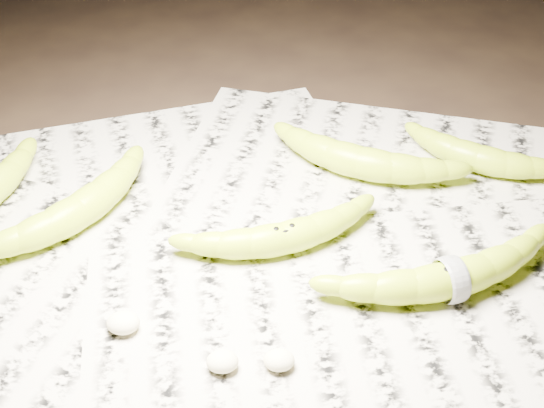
{
  "coord_description": "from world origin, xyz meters",
  "views": [
    {
      "loc": [
        -0.01,
        -0.61,
        0.56
      ],
      "look_at": [
        -0.01,
        0.02,
        0.05
      ],
      "focal_mm": 50.0,
      "sensor_mm": 36.0,
      "label": 1
    }
  ],
  "objects_px": {
    "banana_upper_a": "(360,160)",
    "banana_upper_b": "(479,156)",
    "banana_left_b": "(78,208)",
    "banana_taped": "(451,277)",
    "banana_center": "(283,235)"
  },
  "relations": [
    {
      "from": "banana_center",
      "to": "banana_upper_b",
      "type": "height_order",
      "value": "banana_center"
    },
    {
      "from": "banana_upper_a",
      "to": "banana_upper_b",
      "type": "xyz_separation_m",
      "value": [
        0.15,
        0.01,
        -0.0
      ]
    },
    {
      "from": "banana_left_b",
      "to": "banana_upper_b",
      "type": "relative_size",
      "value": 1.21
    },
    {
      "from": "banana_upper_a",
      "to": "banana_upper_b",
      "type": "height_order",
      "value": "banana_upper_a"
    },
    {
      "from": "banana_center",
      "to": "banana_left_b",
      "type": "bearing_deg",
      "value": 151.23
    },
    {
      "from": "banana_left_b",
      "to": "banana_taped",
      "type": "relative_size",
      "value": 0.89
    },
    {
      "from": "banana_taped",
      "to": "banana_upper_a",
      "type": "relative_size",
      "value": 1.12
    },
    {
      "from": "banana_taped",
      "to": "banana_upper_b",
      "type": "xyz_separation_m",
      "value": [
        0.07,
        0.21,
        -0.0
      ]
    },
    {
      "from": "banana_left_b",
      "to": "banana_taped",
      "type": "bearing_deg",
      "value": -66.12
    },
    {
      "from": "banana_left_b",
      "to": "banana_taped",
      "type": "distance_m",
      "value": 0.41
    },
    {
      "from": "banana_upper_b",
      "to": "banana_taped",
      "type": "bearing_deg",
      "value": -81.48
    },
    {
      "from": "banana_center",
      "to": "banana_upper_b",
      "type": "xyz_separation_m",
      "value": [
        0.24,
        0.15,
        -0.0
      ]
    },
    {
      "from": "banana_left_b",
      "to": "banana_upper_a",
      "type": "xyz_separation_m",
      "value": [
        0.32,
        0.09,
        0.0
      ]
    },
    {
      "from": "banana_left_b",
      "to": "banana_center",
      "type": "bearing_deg",
      "value": -61.69
    },
    {
      "from": "banana_left_b",
      "to": "banana_upper_a",
      "type": "distance_m",
      "value": 0.34
    }
  ]
}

